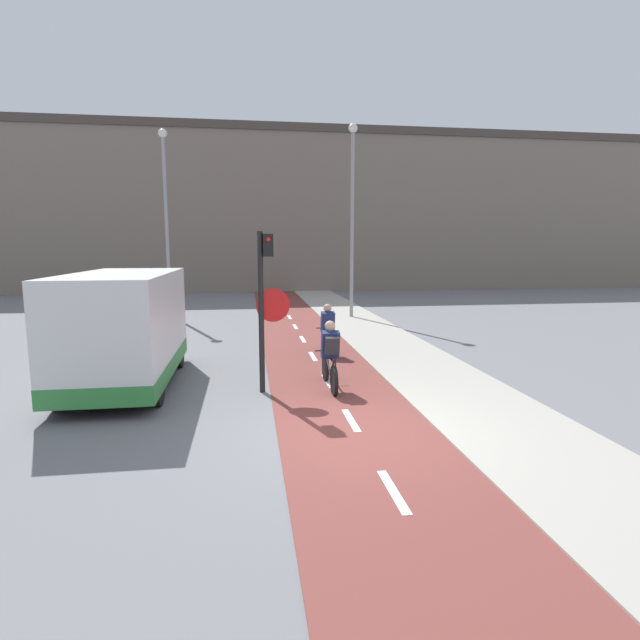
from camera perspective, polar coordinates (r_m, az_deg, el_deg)
The scene contains 10 objects.
ground_plane at distance 8.18m, azimuth 4.29°, elevation -12.66°, with size 120.00×120.00×0.00m, color slate.
bike_lane at distance 8.18m, azimuth 4.28°, elevation -12.57°, with size 2.55×60.00×0.02m.
sidewalk_strip at distance 9.01m, azimuth 20.15°, elevation -10.97°, with size 2.40×60.00×0.05m.
building_row_background at distance 34.95m, azimuth -5.59°, elevation 12.25°, with size 60.00×5.20×10.56m.
traffic_light_pole at distance 9.94m, azimuth -6.30°, elevation 2.94°, with size 0.67×0.25×3.23m.
street_lamp_far at distance 22.03m, azimuth -17.21°, elevation 12.39°, with size 0.36×0.36×7.64m.
street_lamp_sidewalk at distance 20.63m, azimuth 3.71°, elevation 13.16°, with size 0.36×0.36×7.72m.
cyclist_near at distance 10.31m, azimuth 1.16°, elevation -4.14°, with size 0.46×1.71×1.43m.
cyclist_far at distance 13.56m, azimuth 0.86°, elevation -1.30°, with size 0.46×1.64×1.40m.
van at distance 11.24m, azimuth -21.40°, elevation -1.17°, with size 1.93×4.64×2.39m.
Camera 1 is at (-1.68, -7.45, 2.94)m, focal length 28.00 mm.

